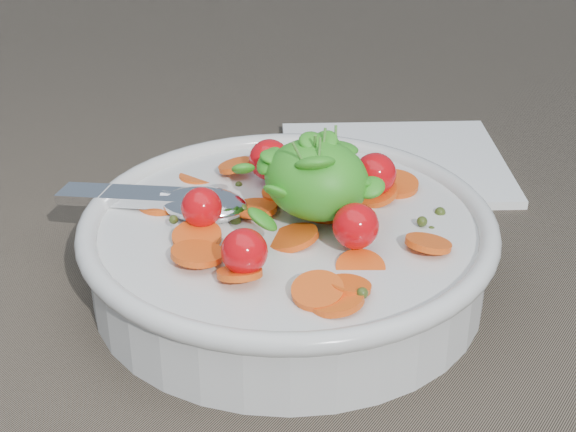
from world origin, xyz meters
The scene contains 3 objects.
ground centered at (0.00, 0.00, 0.00)m, with size 6.00×6.00×0.00m, color brown.
bowl centered at (0.00, 0.01, 0.03)m, with size 0.28×0.26×0.11m.
napkin centered at (-0.03, 0.21, 0.00)m, with size 0.18×0.16×0.01m, color white.
Camera 1 is at (0.26, -0.39, 0.32)m, focal length 55.00 mm.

